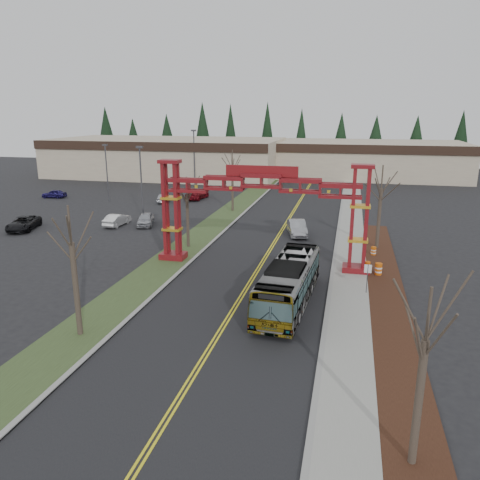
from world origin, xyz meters
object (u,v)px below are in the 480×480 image
(light_pole_near, at_px, (141,178))
(barrel_mid, at_px, (367,267))
(retail_building_east, at_px, (366,159))
(barrel_north, at_px, (373,251))
(retail_building_west, at_px, (168,157))
(parked_car_mid_b, at_px, (54,194))
(silver_sedan, at_px, (297,228))
(bare_tree_median_far, at_px, (232,166))
(light_pole_far, at_px, (194,153))
(parked_car_near_a, at_px, (146,219))
(light_pole_mid, at_px, (107,169))
(parked_car_near_b, at_px, (117,220))
(parked_car_mid_a, at_px, (197,194))
(transit_bus, at_px, (289,283))
(parked_car_near_c, at_px, (23,223))
(parked_car_far_a, at_px, (164,198))
(bare_tree_median_mid, at_px, (187,198))
(bare_tree_median_near, at_px, (71,243))
(bare_tree_right_far, at_px, (381,189))
(barrel_south, at_px, (378,270))
(bare_tree_right_near, at_px, (426,341))
(gateway_arch, at_px, (261,197))
(street_sign, at_px, (368,273))

(light_pole_near, relative_size, barrel_mid, 10.03)
(retail_building_east, height_order, barrel_north, retail_building_east)
(retail_building_west, bearing_deg, barrel_north, -50.96)
(retail_building_west, relative_size, parked_car_mid_b, 12.43)
(silver_sedan, bearing_deg, bare_tree_median_far, 118.63)
(retail_building_west, bearing_deg, silver_sedan, -53.38)
(bare_tree_median_far, xyz_separation_m, light_pole_far, (-12.40, 21.04, -0.37))
(parked_car_near_a, bearing_deg, light_pole_mid, 115.60)
(parked_car_near_b, distance_m, light_pole_far, 32.68)
(retail_building_west, distance_m, parked_car_mid_a, 28.97)
(parked_car_near_b, relative_size, parked_car_mid_a, 0.80)
(transit_bus, xyz_separation_m, parked_car_near_c, (-31.81, 14.26, -0.83))
(parked_car_near_c, bearing_deg, transit_bus, -40.47)
(retail_building_east, relative_size, barrel_mid, 42.69)
(silver_sedan, distance_m, parked_car_mid_b, 41.51)
(retail_building_west, xyz_separation_m, parked_car_near_a, (14.14, -42.50, -3.03))
(parked_car_far_a, bearing_deg, bare_tree_median_mid, 109.08)
(bare_tree_median_near, bearing_deg, light_pole_far, 102.04)
(bare_tree_right_far, distance_m, barrel_south, 9.69)
(parked_car_near_a, height_order, light_pole_far, light_pole_far)
(retail_building_east, bearing_deg, bare_tree_right_near, -90.00)
(parked_car_mid_b, bearing_deg, gateway_arch, 50.06)
(retail_building_west, xyz_separation_m, parked_car_far_a, (10.80, -28.57, -3.15))
(light_pole_far, bearing_deg, parked_car_near_c, -102.29)
(gateway_arch, height_order, retail_building_east, gateway_arch)
(gateway_arch, distance_m, parked_car_mid_b, 45.21)
(retail_building_east, bearing_deg, bare_tree_right_far, -90.00)
(transit_bus, distance_m, parked_car_far_a, 40.26)
(parked_car_mid_a, relative_size, barrel_mid, 5.98)
(retail_building_east, height_order, parked_car_far_a, retail_building_east)
(transit_bus, distance_m, light_pole_mid, 44.92)
(parked_car_near_a, xyz_separation_m, bare_tree_median_far, (7.86, 10.38, 5.29))
(retail_building_east, xyz_separation_m, bare_tree_right_far, (0.00, -54.24, 2.35))
(parked_car_mid_b, distance_m, street_sign, 54.78)
(barrel_north, bearing_deg, barrel_mid, -98.02)
(light_pole_near, relative_size, barrel_north, 10.12)
(parked_car_mid_a, bearing_deg, bare_tree_median_mid, 111.74)
(bare_tree_right_near, height_order, barrel_north, bare_tree_right_near)
(parked_car_far_a, height_order, bare_tree_right_near, bare_tree_right_near)
(retail_building_west, xyz_separation_m, parked_car_near_c, (1.65, -47.57, -3.01))
(parked_car_mid_b, bearing_deg, transit_bus, 45.02)
(parked_car_near_c, bearing_deg, parked_car_mid_a, 44.02)
(barrel_south, bearing_deg, light_pole_far, 124.90)
(parked_car_near_c, relative_size, bare_tree_right_near, 0.75)
(parked_car_mid_a, bearing_deg, parked_car_far_a, 49.71)
(parked_car_mid_b, bearing_deg, barrel_south, 55.58)
(transit_bus, height_order, street_sign, transit_bus)
(transit_bus, bearing_deg, bare_tree_median_mid, 137.56)
(parked_car_far_a, relative_size, bare_tree_median_near, 0.47)
(silver_sedan, relative_size, bare_tree_median_near, 0.62)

